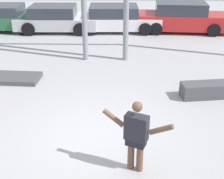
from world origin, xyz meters
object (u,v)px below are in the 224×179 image
manual_pad (2,78)px  parked_car_white (116,19)px  parked_car_red (182,18)px  skateboarder (136,134)px  parked_car_silver (56,19)px  parked_car_green (2,18)px

manual_pad → parked_car_white: bearing=59.6°
parked_car_white → parked_car_red: 3.28m
skateboarder → manual_pad: size_ratio=0.61×
skateboarder → parked_car_white: (-0.49, 10.57, -0.22)m
skateboarder → parked_car_silver: 10.97m
manual_pad → parked_car_red: bearing=41.6°
parked_car_green → parked_car_silver: size_ratio=1.04×
parked_car_silver → parked_car_red: size_ratio=0.89×
parked_car_green → parked_car_red: (9.02, -0.09, 0.07)m
manual_pad → parked_car_red: (6.95, 6.18, 0.61)m
manual_pad → parked_car_red: 9.32m
parked_car_silver → parked_car_white: 2.98m
skateboarder → parked_car_green: (-6.23, 10.58, -0.21)m
skateboarder → parked_car_green: 12.28m
parked_car_red → skateboarder: bearing=-100.9°
skateboarder → parked_car_white: size_ratio=0.35×
parked_car_green → parked_car_red: size_ratio=0.93×
parked_car_silver → parked_car_red: (6.26, 0.08, 0.07)m
parked_car_green → parked_car_red: bearing=-1.3°
parked_car_green → manual_pad: bearing=-72.5°
skateboarder → manual_pad: bearing=158.1°
manual_pad → parked_car_green: parked_car_green is taller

